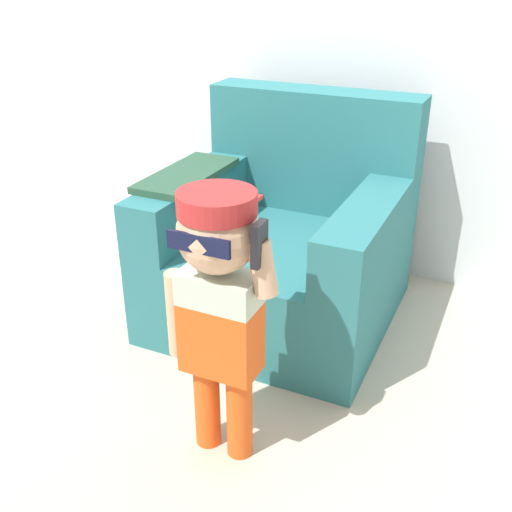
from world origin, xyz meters
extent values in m
plane|color=#BCB29E|center=(0.00, 0.00, 0.00)|extent=(10.00, 10.00, 0.00)
cube|color=silver|center=(0.00, 0.76, 1.30)|extent=(10.00, 0.05, 2.60)
cube|color=#286B70|center=(0.11, 0.08, 0.21)|extent=(1.01, 1.02, 0.41)
cube|color=#286B70|center=(0.11, 0.48, 0.70)|extent=(1.01, 0.21, 0.58)
cube|color=#286B70|center=(-0.30, -0.03, 0.54)|extent=(0.20, 0.81, 0.25)
cube|color=#286B70|center=(0.52, -0.03, 0.54)|extent=(0.20, 0.81, 0.25)
cube|color=#284C38|center=(-0.30, -0.03, 0.68)|extent=(0.24, 0.56, 0.03)
cylinder|color=#E05119|center=(0.21, -0.81, 0.17)|extent=(0.09, 0.09, 0.33)
cylinder|color=#E05119|center=(0.34, -0.81, 0.17)|extent=(0.09, 0.09, 0.33)
cube|color=#E05119|center=(0.28, -0.81, 0.46)|extent=(0.25, 0.14, 0.25)
cube|color=#B7C6B2|center=(0.28, -0.81, 0.63)|extent=(0.25, 0.14, 0.11)
sphere|color=tan|center=(0.28, -0.81, 0.82)|extent=(0.25, 0.25, 0.25)
cylinder|color=#B22828|center=(0.28, -0.81, 0.91)|extent=(0.23, 0.23, 0.07)
cube|color=#B22828|center=(0.28, -0.70, 0.88)|extent=(0.14, 0.11, 0.01)
cube|color=#0F1433|center=(0.28, -0.92, 0.83)|extent=(0.20, 0.01, 0.05)
cylinder|color=tan|center=(0.12, -0.81, 0.50)|extent=(0.07, 0.07, 0.30)
cylinder|color=tan|center=(0.42, -0.81, 0.73)|extent=(0.10, 0.07, 0.18)
cube|color=black|center=(0.42, -0.83, 0.82)|extent=(0.02, 0.07, 0.13)
cylinder|color=white|center=(-0.76, 0.09, 0.01)|extent=(0.22, 0.22, 0.02)
cylinder|color=white|center=(-0.76, 0.09, 0.22)|extent=(0.06, 0.06, 0.44)
cylinder|color=white|center=(-0.76, 0.09, 0.45)|extent=(0.34, 0.34, 0.02)
camera|label=1|loc=(1.04, -2.20, 1.52)|focal=42.00mm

